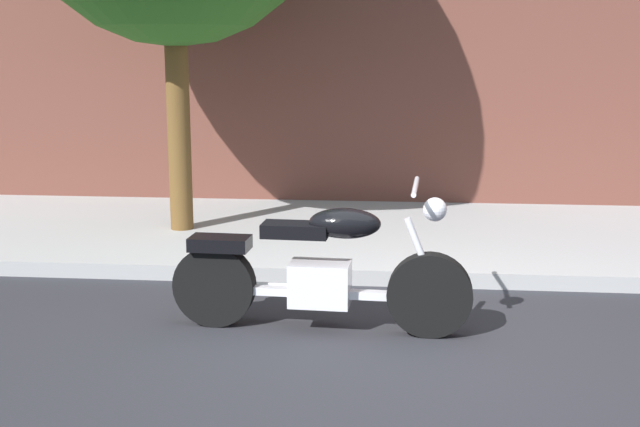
# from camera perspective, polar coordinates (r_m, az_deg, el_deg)

# --- Properties ---
(ground_plane) EXTENTS (60.00, 60.00, 0.00)m
(ground_plane) POSITION_cam_1_polar(r_m,az_deg,el_deg) (5.83, 5.51, -9.13)
(ground_plane) COLOR #28282D
(sidewalk) EXTENTS (24.16, 3.29, 0.14)m
(sidewalk) POSITION_cam_1_polar(r_m,az_deg,el_deg) (8.75, 5.53, -1.61)
(sidewalk) COLOR #A0A0A0
(sidewalk) RESTS_ON ground
(motorcycle) EXTENTS (2.21, 0.70, 1.11)m
(motorcycle) POSITION_cam_1_polar(r_m,az_deg,el_deg) (5.97, -0.01, -4.09)
(motorcycle) COLOR black
(motorcycle) RESTS_ON ground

